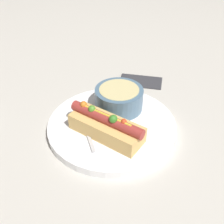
% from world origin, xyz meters
% --- Properties ---
extents(ground_plane, '(4.00, 4.00, 0.00)m').
position_xyz_m(ground_plane, '(0.00, 0.00, 0.00)').
color(ground_plane, '#BCB7AD').
extents(dinner_plate, '(0.29, 0.29, 0.02)m').
position_xyz_m(dinner_plate, '(0.00, 0.00, 0.01)').
color(dinner_plate, white).
rests_on(dinner_plate, ground_plane).
extents(hot_dog, '(0.17, 0.11, 0.06)m').
position_xyz_m(hot_dog, '(-0.00, -0.04, 0.04)').
color(hot_dog, '#DBAD60').
rests_on(hot_dog, dinner_plate).
extents(soup_bowl, '(0.12, 0.12, 0.05)m').
position_xyz_m(soup_bowl, '(0.00, 0.06, 0.05)').
color(soup_bowl, slate).
rests_on(soup_bowl, dinner_plate).
extents(spoon, '(0.11, 0.15, 0.01)m').
position_xyz_m(spoon, '(-0.07, 0.00, 0.02)').
color(spoon, '#B7B7BC').
rests_on(spoon, dinner_plate).
extents(napkin, '(0.13, 0.08, 0.01)m').
position_xyz_m(napkin, '(0.02, 0.22, 0.00)').
color(napkin, '#333338').
rests_on(napkin, ground_plane).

